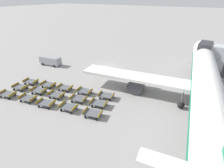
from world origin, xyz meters
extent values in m
plane|color=gray|center=(0.00, 0.00, 0.00)|extent=(500.00, 500.00, 0.00)
cube|color=#2D2D33|center=(19.80, 8.36, 4.62)|extent=(2.69, 5.00, 3.54)
cylinder|color=white|center=(21.31, -5.09, 3.72)|extent=(8.23, 38.84, 3.96)
sphere|color=white|center=(19.16, 14.12, 3.72)|extent=(3.76, 3.76, 3.76)
cube|color=white|center=(21.48, -6.62, 2.83)|extent=(40.70, 8.13, 0.44)
cylinder|color=#333338|center=(11.01, -7.39, 1.42)|extent=(3.14, 4.13, 2.73)
cube|color=#146B4C|center=(21.31, -5.09, 3.03)|extent=(7.87, 35.01, 0.71)
cylinder|color=#56565B|center=(19.98, 6.82, 1.64)|extent=(0.24, 0.24, 2.18)
sphere|color=black|center=(19.98, 6.82, 0.54)|extent=(1.09, 1.09, 1.09)
sphere|color=black|center=(24.60, -8.61, 0.54)|extent=(1.09, 1.09, 1.09)
cylinder|color=#56565B|center=(18.88, -9.25, 1.64)|extent=(0.24, 0.24, 2.18)
sphere|color=black|center=(18.88, -9.25, 0.54)|extent=(1.09, 1.09, 1.09)
cube|color=gray|center=(-12.33, -5.89, 1.17)|extent=(5.45, 2.51, 1.79)
cube|color=#1E232D|center=(-9.77, -5.57, 1.48)|extent=(0.28, 1.58, 0.63)
sphere|color=black|center=(-10.52, -6.56, 0.30)|extent=(0.60, 0.60, 0.60)
sphere|color=black|center=(-10.74, -4.80, 0.30)|extent=(0.60, 0.60, 0.60)
sphere|color=black|center=(-13.91, -6.99, 0.30)|extent=(0.60, 0.60, 0.60)
sphere|color=black|center=(-14.13, -5.23, 0.30)|extent=(0.60, 0.60, 0.60)
cube|color=#515459|center=(-7.17, -20.22, 0.55)|extent=(2.70, 2.10, 0.10)
cube|color=olive|center=(-6.02, -19.98, 0.76)|extent=(0.41, 1.62, 0.32)
cube|color=olive|center=(-8.32, -20.45, 0.76)|extent=(0.41, 1.62, 0.32)
cube|color=#333338|center=(-5.64, -19.90, 0.43)|extent=(0.70, 0.20, 0.06)
sphere|color=black|center=(-6.20, -20.73, 0.18)|extent=(0.36, 0.36, 0.36)
sphere|color=black|center=(-6.48, -19.36, 0.18)|extent=(0.36, 0.36, 0.36)
sphere|color=black|center=(-7.86, -21.07, 0.18)|extent=(0.36, 0.36, 0.36)
sphere|color=black|center=(-8.14, -19.71, 0.18)|extent=(0.36, 0.36, 0.36)
cube|color=#515459|center=(-3.06, -19.39, 0.55)|extent=(2.65, 2.00, 0.10)
cube|color=olive|center=(-1.90, -19.20, 0.76)|extent=(0.34, 1.63, 0.32)
cube|color=olive|center=(-4.22, -19.57, 0.76)|extent=(0.34, 1.63, 0.32)
cube|color=#333338|center=(-1.52, -19.14, 0.43)|extent=(0.70, 0.17, 0.06)
sphere|color=black|center=(-2.11, -19.94, 0.18)|extent=(0.36, 0.36, 0.36)
sphere|color=black|center=(-2.33, -18.56, 0.18)|extent=(0.36, 0.36, 0.36)
sphere|color=black|center=(-3.79, -20.21, 0.18)|extent=(0.36, 0.36, 0.36)
sphere|color=black|center=(-4.01, -18.83, 0.18)|extent=(0.36, 0.36, 0.36)
cube|color=#515459|center=(0.64, -18.95, 0.55)|extent=(2.73, 2.14, 0.10)
cube|color=olive|center=(1.78, -18.68, 0.76)|extent=(0.44, 1.62, 0.32)
cube|color=olive|center=(-0.50, -19.21, 0.76)|extent=(0.44, 1.62, 0.32)
cube|color=#333338|center=(2.16, -18.60, 0.43)|extent=(0.70, 0.21, 0.06)
sphere|color=black|center=(1.62, -19.44, 0.18)|extent=(0.36, 0.36, 0.36)
sphere|color=black|center=(1.31, -18.08, 0.18)|extent=(0.36, 0.36, 0.36)
sphere|color=black|center=(-0.03, -19.81, 0.18)|extent=(0.36, 0.36, 0.36)
sphere|color=black|center=(-0.34, -18.45, 0.18)|extent=(0.36, 0.36, 0.36)
cube|color=#515459|center=(4.38, -18.04, 0.55)|extent=(2.60, 1.91, 0.10)
cube|color=olive|center=(5.55, -17.90, 0.76)|extent=(0.27, 1.64, 0.32)
cube|color=olive|center=(3.22, -18.17, 0.76)|extent=(0.27, 1.64, 0.32)
cube|color=#333338|center=(5.93, -17.86, 0.43)|extent=(0.70, 0.14, 0.06)
sphere|color=black|center=(5.31, -18.63, 0.18)|extent=(0.36, 0.36, 0.36)
sphere|color=black|center=(5.14, -17.25, 0.18)|extent=(0.36, 0.36, 0.36)
sphere|color=black|center=(3.62, -18.83, 0.18)|extent=(0.36, 0.36, 0.36)
sphere|color=black|center=(3.46, -17.45, 0.18)|extent=(0.36, 0.36, 0.36)
cube|color=#515459|center=(8.43, -17.49, 0.55)|extent=(2.70, 2.08, 0.10)
cube|color=olive|center=(9.57, -17.26, 0.76)|extent=(0.40, 1.62, 0.32)
cube|color=olive|center=(7.28, -17.72, 0.76)|extent=(0.40, 1.62, 0.32)
cube|color=#333338|center=(9.96, -17.19, 0.43)|extent=(0.70, 0.20, 0.06)
sphere|color=black|center=(9.39, -18.01, 0.18)|extent=(0.36, 0.36, 0.36)
sphere|color=black|center=(9.12, -16.65, 0.18)|extent=(0.36, 0.36, 0.36)
sphere|color=black|center=(7.73, -18.34, 0.18)|extent=(0.36, 0.36, 0.36)
sphere|color=black|center=(7.46, -16.98, 0.18)|extent=(0.36, 0.36, 0.36)
cube|color=#515459|center=(-7.60, -17.54, 0.55)|extent=(2.63, 1.96, 0.10)
cube|color=olive|center=(-6.44, -17.38, 0.76)|extent=(0.31, 1.63, 0.32)
cube|color=olive|center=(-8.76, -17.71, 0.76)|extent=(0.31, 1.63, 0.32)
cube|color=#333338|center=(-6.05, -17.32, 0.43)|extent=(0.70, 0.16, 0.06)
sphere|color=black|center=(-6.66, -18.11, 0.18)|extent=(0.36, 0.36, 0.36)
sphere|color=black|center=(-6.86, -16.73, 0.18)|extent=(0.36, 0.36, 0.36)
sphere|color=black|center=(-8.34, -18.35, 0.18)|extent=(0.36, 0.36, 0.36)
sphere|color=black|center=(-8.54, -16.97, 0.18)|extent=(0.36, 0.36, 0.36)
cube|color=#515459|center=(-3.62, -16.78, 0.55)|extent=(2.71, 2.11, 0.10)
cube|color=olive|center=(-2.47, -16.54, 0.76)|extent=(0.42, 1.62, 0.32)
cube|color=olive|center=(-4.77, -17.03, 0.76)|extent=(0.42, 1.62, 0.32)
cube|color=#333338|center=(-2.09, -16.46, 0.43)|extent=(0.70, 0.20, 0.06)
sphere|color=black|center=(-2.65, -17.29, 0.18)|extent=(0.36, 0.36, 0.36)
sphere|color=black|center=(-2.94, -15.93, 0.18)|extent=(0.36, 0.36, 0.36)
sphere|color=black|center=(-4.30, -17.64, 0.18)|extent=(0.36, 0.36, 0.36)
sphere|color=black|center=(-4.59, -16.28, 0.18)|extent=(0.36, 0.36, 0.36)
cube|color=#515459|center=(0.14, -16.31, 0.55)|extent=(2.61, 1.93, 0.10)
cube|color=olive|center=(1.30, -16.16, 0.76)|extent=(0.29, 1.64, 0.32)
cube|color=olive|center=(-1.02, -16.46, 0.76)|extent=(0.29, 1.64, 0.32)
cube|color=#333338|center=(1.69, -16.11, 0.43)|extent=(0.70, 0.15, 0.06)
sphere|color=black|center=(1.07, -16.90, 0.18)|extent=(0.36, 0.36, 0.36)
sphere|color=black|center=(0.90, -15.51, 0.18)|extent=(0.36, 0.36, 0.36)
sphere|color=black|center=(-0.61, -17.11, 0.18)|extent=(0.36, 0.36, 0.36)
sphere|color=black|center=(-0.79, -15.73, 0.18)|extent=(0.36, 0.36, 0.36)
cube|color=#515459|center=(4.19, -15.44, 0.55)|extent=(2.67, 2.04, 0.10)
cube|color=olive|center=(5.34, -15.23, 0.76)|extent=(0.37, 1.63, 0.32)
cube|color=olive|center=(3.03, -15.64, 0.76)|extent=(0.37, 1.63, 0.32)
cube|color=#333338|center=(5.72, -15.16, 0.43)|extent=(0.70, 0.18, 0.06)
sphere|color=black|center=(5.14, -15.97, 0.18)|extent=(0.36, 0.36, 0.36)
sphere|color=black|center=(4.90, -14.60, 0.18)|extent=(0.36, 0.36, 0.36)
sphere|color=black|center=(3.47, -16.27, 0.18)|extent=(0.36, 0.36, 0.36)
sphere|color=black|center=(3.23, -14.90, 0.18)|extent=(0.36, 0.36, 0.36)
cube|color=#515459|center=(7.75, -14.93, 0.55)|extent=(2.66, 2.02, 0.10)
cube|color=olive|center=(8.91, -14.74, 0.76)|extent=(0.35, 1.63, 0.32)
cube|color=olive|center=(6.60, -15.12, 0.76)|extent=(0.35, 1.63, 0.32)
cube|color=#333338|center=(9.29, -14.67, 0.43)|extent=(0.70, 0.17, 0.06)
sphere|color=black|center=(8.70, -15.48, 0.18)|extent=(0.36, 0.36, 0.36)
sphere|color=black|center=(8.47, -14.10, 0.18)|extent=(0.36, 0.36, 0.36)
sphere|color=black|center=(7.03, -15.76, 0.18)|extent=(0.36, 0.36, 0.36)
sphere|color=black|center=(6.80, -14.38, 0.18)|extent=(0.36, 0.36, 0.36)
cube|color=#515459|center=(-7.83, -15.09, 0.55)|extent=(2.70, 2.09, 0.10)
cube|color=olive|center=(-6.68, -14.86, 0.76)|extent=(0.41, 1.62, 0.32)
cube|color=olive|center=(-8.97, -15.33, 0.76)|extent=(0.41, 1.62, 0.32)
cube|color=#333338|center=(-6.30, -14.78, 0.43)|extent=(0.70, 0.20, 0.06)
sphere|color=black|center=(-6.85, -15.61, 0.18)|extent=(0.36, 0.36, 0.36)
sphere|color=black|center=(-7.13, -14.24, 0.18)|extent=(0.36, 0.36, 0.36)
sphere|color=black|center=(-8.52, -15.95, 0.18)|extent=(0.36, 0.36, 0.36)
sphere|color=black|center=(-8.80, -14.58, 0.18)|extent=(0.36, 0.36, 0.36)
cube|color=#515459|center=(-3.93, -14.33, 0.55)|extent=(2.60, 1.92, 0.10)
cube|color=olive|center=(-2.77, -14.19, 0.76)|extent=(0.28, 1.64, 0.32)
cube|color=olive|center=(-5.09, -14.47, 0.76)|extent=(0.28, 1.64, 0.32)
cube|color=#333338|center=(-2.38, -14.14, 0.43)|extent=(0.70, 0.14, 0.06)
sphere|color=black|center=(-3.00, -14.92, 0.18)|extent=(0.36, 0.36, 0.36)
sphere|color=black|center=(-3.17, -13.53, 0.18)|extent=(0.36, 0.36, 0.36)
sphere|color=black|center=(-4.69, -15.12, 0.18)|extent=(0.36, 0.36, 0.36)
sphere|color=black|center=(-4.86, -13.74, 0.18)|extent=(0.36, 0.36, 0.36)
cube|color=#515459|center=(-0.38, -13.70, 0.55)|extent=(2.67, 2.03, 0.10)
cube|color=olive|center=(0.78, -13.50, 0.76)|extent=(0.36, 1.63, 0.32)
cube|color=olive|center=(-1.53, -13.90, 0.76)|extent=(0.36, 1.63, 0.32)
cube|color=#333338|center=(1.16, -13.43, 0.43)|extent=(0.70, 0.18, 0.06)
sphere|color=black|center=(0.58, -14.24, 0.18)|extent=(0.36, 0.36, 0.36)
sphere|color=black|center=(0.34, -12.87, 0.18)|extent=(0.36, 0.36, 0.36)
sphere|color=black|center=(-1.09, -14.53, 0.18)|extent=(0.36, 0.36, 0.36)
sphere|color=black|center=(-1.33, -13.15, 0.18)|extent=(0.36, 0.36, 0.36)
cube|color=#515459|center=(3.47, -12.94, 0.55)|extent=(2.59, 1.90, 0.10)
cube|color=olive|center=(4.63, -12.81, 0.76)|extent=(0.26, 1.64, 0.32)
cube|color=olive|center=(2.30, -13.07, 0.76)|extent=(0.26, 1.64, 0.32)
cube|color=#333338|center=(5.02, -12.77, 0.43)|extent=(0.70, 0.14, 0.06)
sphere|color=black|center=(4.39, -13.54, 0.18)|extent=(0.36, 0.36, 0.36)
sphere|color=black|center=(4.23, -12.15, 0.18)|extent=(0.36, 0.36, 0.36)
sphere|color=black|center=(2.70, -13.73, 0.18)|extent=(0.36, 0.36, 0.36)
sphere|color=black|center=(2.54, -12.34, 0.18)|extent=(0.36, 0.36, 0.36)
cube|color=#515459|center=(7.54, -12.37, 0.55)|extent=(2.67, 2.04, 0.10)
cube|color=olive|center=(8.69, -12.16, 0.76)|extent=(0.37, 1.63, 0.32)
cube|color=olive|center=(6.39, -12.57, 0.76)|extent=(0.37, 1.63, 0.32)
cube|color=#333338|center=(9.08, -12.09, 0.43)|extent=(0.70, 0.18, 0.06)
sphere|color=black|center=(8.50, -12.90, 0.18)|extent=(0.36, 0.36, 0.36)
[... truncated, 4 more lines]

